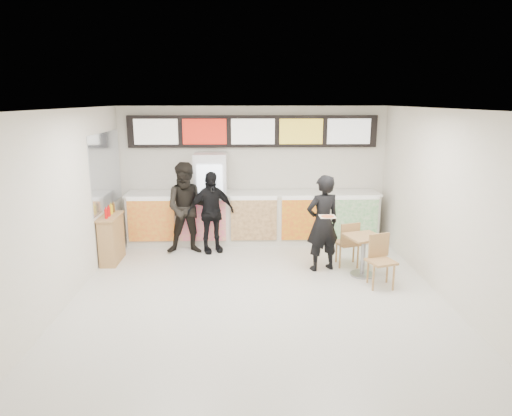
{
  "coord_description": "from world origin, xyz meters",
  "views": [
    {
      "loc": [
        -0.24,
        -6.76,
        3.14
      ],
      "look_at": [
        0.0,
        1.2,
        1.24
      ],
      "focal_mm": 32.0,
      "sensor_mm": 36.0,
      "label": 1
    }
  ],
  "objects_px": {
    "service_counter": "(253,217)",
    "customer_mid": "(211,212)",
    "drinks_fridge": "(211,199)",
    "condiment_ledge": "(112,238)",
    "customer_main": "(323,223)",
    "cafe_table": "(364,248)",
    "customer_left": "(188,208)"
  },
  "relations": [
    {
      "from": "customer_main",
      "to": "customer_left",
      "type": "relative_size",
      "value": 0.95
    },
    {
      "from": "customer_left",
      "to": "service_counter",
      "type": "bearing_deg",
      "value": 23.62
    },
    {
      "from": "customer_main",
      "to": "customer_left",
      "type": "bearing_deg",
      "value": -40.85
    },
    {
      "from": "drinks_fridge",
      "to": "cafe_table",
      "type": "height_order",
      "value": "drinks_fridge"
    },
    {
      "from": "customer_mid",
      "to": "cafe_table",
      "type": "distance_m",
      "value": 3.2
    },
    {
      "from": "customer_mid",
      "to": "customer_left",
      "type": "bearing_deg",
      "value": 164.05
    },
    {
      "from": "service_counter",
      "to": "customer_left",
      "type": "distance_m",
      "value": 1.58
    },
    {
      "from": "customer_mid",
      "to": "condiment_ledge",
      "type": "relative_size",
      "value": 1.53
    },
    {
      "from": "service_counter",
      "to": "condiment_ledge",
      "type": "distance_m",
      "value": 3.07
    },
    {
      "from": "customer_main",
      "to": "customer_mid",
      "type": "xyz_separation_m",
      "value": [
        -2.14,
        1.11,
        -0.05
      ]
    },
    {
      "from": "customer_mid",
      "to": "drinks_fridge",
      "type": "bearing_deg",
      "value": 70.97
    },
    {
      "from": "drinks_fridge",
      "to": "condiment_ledge",
      "type": "height_order",
      "value": "drinks_fridge"
    },
    {
      "from": "drinks_fridge",
      "to": "customer_main",
      "type": "xyz_separation_m",
      "value": [
        2.18,
        -1.77,
        -0.1
      ]
    },
    {
      "from": "customer_left",
      "to": "condiment_ledge",
      "type": "distance_m",
      "value": 1.61
    },
    {
      "from": "customer_main",
      "to": "cafe_table",
      "type": "bearing_deg",
      "value": 137.19
    },
    {
      "from": "drinks_fridge",
      "to": "customer_mid",
      "type": "height_order",
      "value": "drinks_fridge"
    },
    {
      "from": "customer_main",
      "to": "service_counter",
      "type": "bearing_deg",
      "value": -73.44
    },
    {
      "from": "drinks_fridge",
      "to": "customer_main",
      "type": "relative_size",
      "value": 1.1
    },
    {
      "from": "service_counter",
      "to": "customer_main",
      "type": "distance_m",
      "value": 2.17
    },
    {
      "from": "drinks_fridge",
      "to": "cafe_table",
      "type": "xyz_separation_m",
      "value": [
        2.88,
        -2.08,
        -0.48
      ]
    },
    {
      "from": "cafe_table",
      "to": "condiment_ledge",
      "type": "distance_m",
      "value": 4.84
    },
    {
      "from": "service_counter",
      "to": "drinks_fridge",
      "type": "bearing_deg",
      "value": 179.01
    },
    {
      "from": "service_counter",
      "to": "customer_main",
      "type": "relative_size",
      "value": 3.07
    },
    {
      "from": "drinks_fridge",
      "to": "customer_main",
      "type": "bearing_deg",
      "value": -39.12
    },
    {
      "from": "customer_left",
      "to": "customer_main",
      "type": "bearing_deg",
      "value": -25.28
    },
    {
      "from": "customer_left",
      "to": "cafe_table",
      "type": "height_order",
      "value": "customer_left"
    },
    {
      "from": "drinks_fridge",
      "to": "customer_main",
      "type": "height_order",
      "value": "drinks_fridge"
    },
    {
      "from": "customer_left",
      "to": "condiment_ledge",
      "type": "bearing_deg",
      "value": -163.86
    },
    {
      "from": "customer_left",
      "to": "condiment_ledge",
      "type": "relative_size",
      "value": 1.7
    },
    {
      "from": "drinks_fridge",
      "to": "customer_mid",
      "type": "relative_size",
      "value": 1.17
    },
    {
      "from": "customer_mid",
      "to": "condiment_ledge",
      "type": "height_order",
      "value": "customer_mid"
    },
    {
      "from": "service_counter",
      "to": "customer_mid",
      "type": "relative_size",
      "value": 3.25
    }
  ]
}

